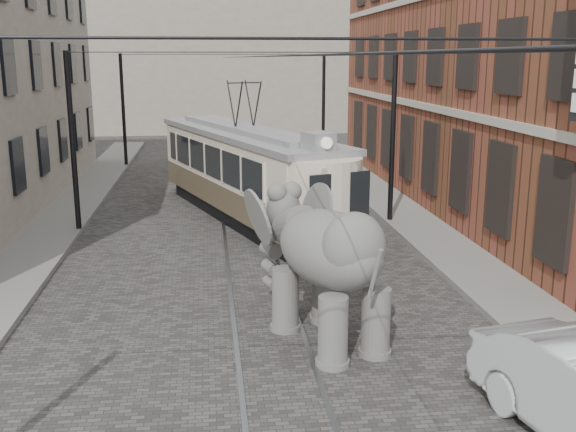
{
  "coord_description": "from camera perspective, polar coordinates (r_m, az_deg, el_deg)",
  "views": [
    {
      "loc": [
        -1.19,
        -16.51,
        5.77
      ],
      "look_at": [
        0.66,
        -1.2,
        2.1
      ],
      "focal_mm": 41.53,
      "sensor_mm": 36.0,
      "label": 1
    }
  ],
  "objects": [
    {
      "name": "distant_block",
      "position": [
        56.53,
        -5.89,
        14.57
      ],
      "size": [
        28.0,
        10.0,
        14.0
      ],
      "primitive_type": "cube",
      "color": "gray",
      "rests_on": "ground"
    },
    {
      "name": "brick_building",
      "position": [
        28.27,
        19.16,
        13.14
      ],
      "size": [
        8.0,
        26.0,
        12.0
      ],
      "primitive_type": "cube",
      "color": "brown",
      "rests_on": "ground"
    },
    {
      "name": "tram",
      "position": [
        24.11,
        -3.71,
        5.52
      ],
      "size": [
        6.48,
        12.67,
        4.96
      ],
      "primitive_type": null,
      "rotation": [
        0.0,
        0.0,
        0.33
      ],
      "color": "beige",
      "rests_on": "ground"
    },
    {
      "name": "ground",
      "position": [
        17.53,
        -2.64,
        -5.85
      ],
      "size": [
        120.0,
        120.0,
        0.0
      ],
      "primitive_type": "plane",
      "color": "#484643"
    },
    {
      "name": "catenary",
      "position": [
        21.71,
        -4.26,
        6.02
      ],
      "size": [
        11.0,
        30.2,
        6.0
      ],
      "primitive_type": null,
      "color": "black",
      "rests_on": "ground"
    },
    {
      "name": "elephant",
      "position": [
        13.61,
        3.54,
        -4.71
      ],
      "size": [
        4.4,
        5.71,
        3.09
      ],
      "primitive_type": null,
      "rotation": [
        0.0,
        0.0,
        0.36
      ],
      "color": "#5E5C56",
      "rests_on": "ground"
    },
    {
      "name": "sidewalk_right",
      "position": [
        18.88,
        15.89,
        -4.69
      ],
      "size": [
        2.0,
        60.0,
        0.15
      ],
      "primitive_type": "cube",
      "color": "slate",
      "rests_on": "ground"
    },
    {
      "name": "tram_rails",
      "position": [
        17.52,
        -2.64,
        -5.81
      ],
      "size": [
        1.54,
        80.0,
        0.02
      ],
      "primitive_type": null,
      "color": "slate",
      "rests_on": "ground"
    }
  ]
}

